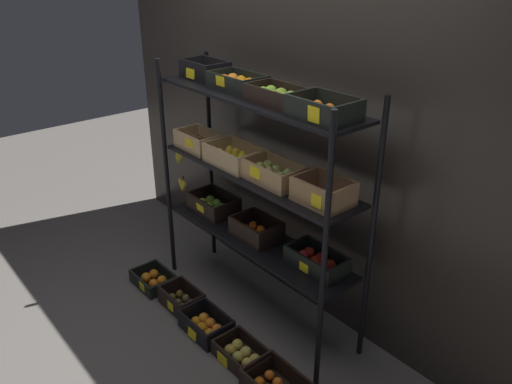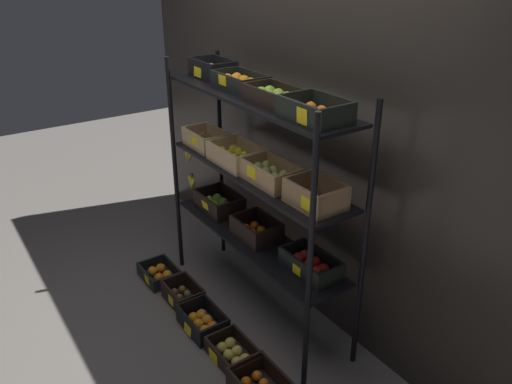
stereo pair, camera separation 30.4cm
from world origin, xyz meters
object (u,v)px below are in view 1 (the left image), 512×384
at_px(crate_ground_orange, 154,280).
at_px(crate_ground_apple_gold, 242,355).
at_px(display_rack, 255,168).
at_px(crate_ground_kiwi, 182,300).
at_px(crate_ground_center_orange, 206,326).

relative_size(crate_ground_orange, crate_ground_apple_gold, 0.91).
distance_m(display_rack, crate_ground_orange, 1.31).
distance_m(crate_ground_kiwi, crate_ground_center_orange, 0.33).
relative_size(crate_ground_orange, crate_ground_center_orange, 0.94).
relative_size(display_rack, crate_ground_kiwi, 5.43).
bearing_deg(crate_ground_kiwi, crate_ground_apple_gold, -0.45).
distance_m(display_rack, crate_ground_kiwi, 1.14).
xyz_separation_m(display_rack, crate_ground_center_orange, (0.01, -0.43, -1.02)).
relative_size(display_rack, crate_ground_orange, 5.23).
relative_size(display_rack, crate_ground_center_orange, 4.93).
bearing_deg(crate_ground_orange, crate_ground_center_orange, -0.20).
distance_m(crate_ground_orange, crate_ground_center_orange, 0.69).
distance_m(display_rack, crate_ground_center_orange, 1.10).
xyz_separation_m(display_rack, crate_ground_orange, (-0.69, -0.42, -1.03)).
bearing_deg(crate_ground_center_orange, crate_ground_kiwi, 176.17).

